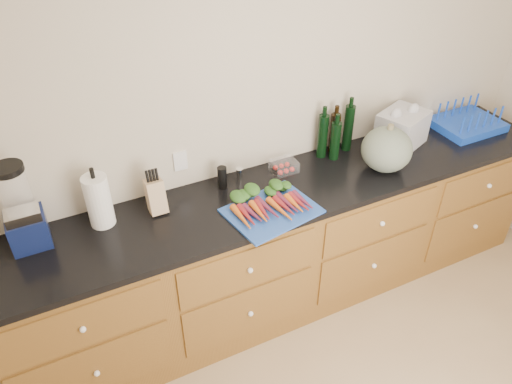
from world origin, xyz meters
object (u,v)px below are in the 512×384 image
paper_towel (99,201)px  dish_rack (467,122)px  cutting_board (272,211)px  tomato_box (284,166)px  squash (387,149)px  knife_block (156,196)px  blender_appliance (22,212)px  carrots (268,203)px

paper_towel → dish_rack: 2.57m
cutting_board → tomato_box: bearing=51.8°
squash → knife_block: 1.42m
blender_appliance → tomato_box: size_ratio=3.05×
cutting_board → carrots: (0.00, 0.04, 0.03)m
squash → tomato_box: (-0.58, 0.25, -0.10)m
carrots → squash: size_ratio=1.31×
cutting_board → tomato_box: size_ratio=3.13×
squash → dish_rack: squash is taller
squash → paper_towel: 1.72m
paper_towel → dish_rack: bearing=-1.8°
blender_appliance → dish_rack: blender_appliance is taller
knife_block → tomato_box: bearing=2.1°
paper_towel → dish_rack: paper_towel is taller
cutting_board → squash: bearing=5.2°
cutting_board → blender_appliance: bearing=165.5°
paper_towel → carrots: bearing=-18.0°
carrots → squash: (0.84, 0.04, 0.10)m
carrots → paper_towel: size_ratio=1.37×
cutting_board → tomato_box: tomato_box is taller
blender_appliance → knife_block: blender_appliance is taller
paper_towel → knife_block: size_ratio=1.56×
carrots → dish_rack: dish_rack is taller
cutting_board → knife_block: (-0.57, 0.30, 0.09)m
cutting_board → tomato_box: 0.42m
squash → paper_towel: bearing=171.9°
cutting_board → dish_rack: (1.70, 0.24, 0.04)m
squash → dish_rack: 0.88m
knife_block → paper_towel: bearing=176.2°
cutting_board → blender_appliance: 1.29m
blender_appliance → knife_block: size_ratio=2.47×
squash → blender_appliance: bearing=173.4°
cutting_board → blender_appliance: size_ratio=1.03×
knife_block → dish_rack: size_ratio=0.43×
carrots → blender_appliance: 1.27m
cutting_board → knife_block: 0.65m
dish_rack → squash: bearing=-169.3°
squash → knife_block: (-1.41, 0.22, -0.04)m
squash → dish_rack: bearing=10.7°
cutting_board → dish_rack: 1.72m
carrots → squash: bearing=2.5°
cutting_board → squash: 0.85m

